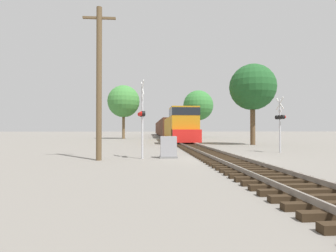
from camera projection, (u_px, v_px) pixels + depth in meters
The scene contains 10 objects.
ground_plane at pixel (221, 159), 14.84m from camera, with size 400.00×400.00×0.00m, color slate.
rail_track_bed at pixel (221, 157), 14.84m from camera, with size 2.60×160.00×0.31m.
freight_train at pixel (166, 128), 61.14m from camera, with size 3.12×67.81×4.27m.
crossing_signal_near at pixel (142, 115), 15.18m from camera, with size 0.47×1.02×4.53m.
crossing_signal_far at pixel (280, 119), 19.16m from camera, with size 0.41×1.01×4.07m.
relay_cabinet at pixel (168, 147), 15.55m from camera, with size 1.05×0.61×1.29m.
utility_pole at pixel (99, 81), 14.44m from camera, with size 1.80×0.30×8.48m.
tree_far_right at pixel (253, 87), 28.97m from camera, with size 5.08×5.08×8.94m.
tree_mid_background at pixel (124, 101), 48.03m from camera, with size 5.86×5.86×9.81m.
tree_deep_background at pixel (198, 105), 58.91m from camera, with size 6.76×6.76×10.50m.
Camera 1 is at (-4.10, -14.60, 1.70)m, focal length 28.00 mm.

